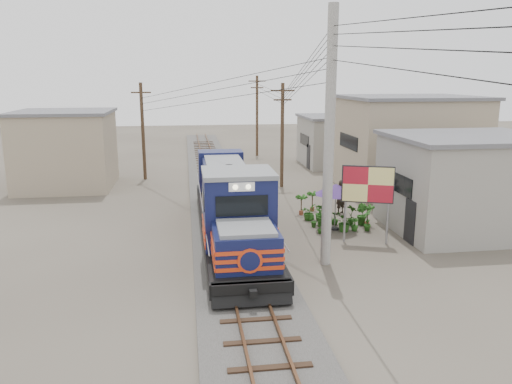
{
  "coord_description": "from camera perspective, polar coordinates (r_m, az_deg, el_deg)",
  "views": [
    {
      "loc": [
        -1.95,
        -18.96,
        7.39
      ],
      "look_at": [
        1.19,
        3.23,
        2.2
      ],
      "focal_mm": 35.0,
      "sensor_mm": 36.0,
      "label": 1
    }
  ],
  "objects": [
    {
      "name": "shophouse_mid",
      "position": [
        34.43,
        16.89,
        5.34
      ],
      "size": [
        8.4,
        7.35,
        6.2
      ],
      "color": "gray",
      "rests_on": "ground"
    },
    {
      "name": "vendor",
      "position": [
        27.82,
        9.61,
        -0.55
      ],
      "size": [
        0.82,
        0.76,
        1.89
      ],
      "primitive_type": "imported",
      "rotation": [
        0.0,
        0.0,
        3.73
      ],
      "color": "black",
      "rests_on": "ground"
    },
    {
      "name": "wooden_pole_left",
      "position": [
        37.27,
        -12.81,
        7.0
      ],
      "size": [
        1.6,
        0.24,
        7.0
      ],
      "color": "#4C3826",
      "rests_on": "ground"
    },
    {
      "name": "billboard",
      "position": [
        22.72,
        12.65,
        0.62
      ],
      "size": [
        2.21,
        0.88,
        3.56
      ],
      "rotation": [
        0.0,
        0.0,
        -0.34
      ],
      "color": "#99999E",
      "rests_on": "ground"
    },
    {
      "name": "shophouse_back",
      "position": [
        43.28,
        9.46,
        5.85
      ],
      "size": [
        6.3,
        6.3,
        4.2
      ],
      "color": "gray",
      "rests_on": "ground"
    },
    {
      "name": "wooden_pole_far",
      "position": [
        47.57,
        0.12,
        8.87
      ],
      "size": [
        1.6,
        0.24,
        7.5
      ],
      "color": "#4C3826",
      "rests_on": "ground"
    },
    {
      "name": "shophouse_front",
      "position": [
        26.24,
        22.96,
        0.94
      ],
      "size": [
        7.35,
        6.3,
        4.7
      ],
      "color": "gray",
      "rests_on": "ground"
    },
    {
      "name": "plant_nursery",
      "position": [
        25.47,
        8.99,
        -2.86
      ],
      "size": [
        3.25,
        3.34,
        1.11
      ],
      "color": "#245719",
      "rests_on": "ground"
    },
    {
      "name": "utility_pole_main",
      "position": [
        19.4,
        8.36,
        5.82
      ],
      "size": [
        0.4,
        0.4,
        10.0
      ],
      "color": "#9E9B93",
      "rests_on": "ground"
    },
    {
      "name": "shophouse_left",
      "position": [
        36.2,
        -20.91,
        4.59
      ],
      "size": [
        6.3,
        6.3,
        5.2
      ],
      "color": "gray",
      "rests_on": "ground"
    },
    {
      "name": "track",
      "position": [
        29.89,
        -4.09,
        -0.8
      ],
      "size": [
        1.15,
        70.0,
        0.12
      ],
      "color": "#51331E",
      "rests_on": "ground"
    },
    {
      "name": "market_umbrella",
      "position": [
        24.55,
        9.13,
        0.28
      ],
      "size": [
        2.45,
        2.45,
        2.32
      ],
      "rotation": [
        0.0,
        0.0,
        0.18
      ],
      "color": "black",
      "rests_on": "ground"
    },
    {
      "name": "power_lines",
      "position": [
        27.52,
        -4.41,
        13.36
      ],
      "size": [
        9.65,
        19.0,
        3.3
      ],
      "color": "black",
      "rests_on": "ground"
    },
    {
      "name": "ballast",
      "position": [
        29.93,
        -4.08,
        -1.13
      ],
      "size": [
        3.6,
        70.0,
        0.16
      ],
      "primitive_type": "cube",
      "color": "#595651",
      "rests_on": "ground"
    },
    {
      "name": "wooden_pole_mid",
      "position": [
        33.79,
        3.01,
        6.71
      ],
      "size": [
        1.6,
        0.24,
        7.0
      ],
      "color": "#4C3826",
      "rests_on": "ground"
    },
    {
      "name": "ground",
      "position": [
        20.44,
        -2.07,
        -8.16
      ],
      "size": [
        120.0,
        120.0,
        0.0
      ],
      "primitive_type": "plane",
      "color": "#473F35",
      "rests_on": "ground"
    },
    {
      "name": "locomotive",
      "position": [
        22.92,
        -2.93,
        -1.48
      ],
      "size": [
        2.77,
        15.08,
        3.74
      ],
      "color": "black",
      "rests_on": "ground"
    }
  ]
}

